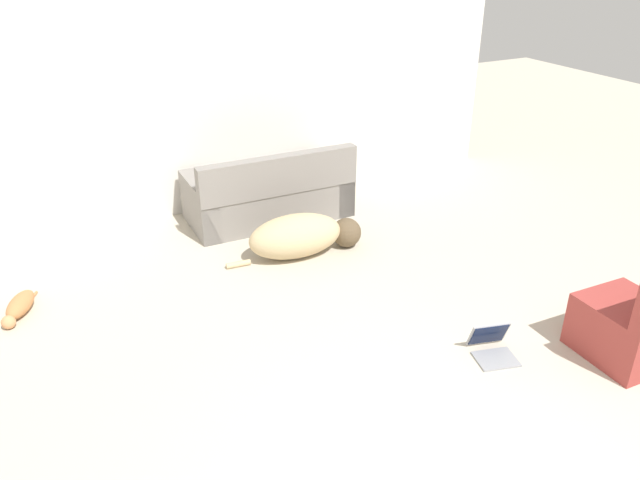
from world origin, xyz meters
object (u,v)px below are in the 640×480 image
object	(u,v)px
side_chair	(632,325)
couch	(269,195)
cat	(19,307)
dog	(302,236)
laptop_open	(491,344)

from	to	relation	value
side_chair	couch	bearing A→B (deg)	-66.70
cat	couch	bearing A→B (deg)	134.66
couch	dog	xyz separation A→B (m)	(-0.07, -0.96, -0.06)
couch	laptop_open	world-z (taller)	couch
cat	laptop_open	xyz separation A→B (m)	(3.18, -2.24, 0.00)
couch	laptop_open	xyz separation A→B (m)	(0.52, -3.07, -0.19)
couch	side_chair	bearing A→B (deg)	112.43
side_chair	cat	bearing A→B (deg)	-32.16
cat	side_chair	world-z (taller)	side_chair
laptop_open	cat	bearing A→B (deg)	159.69
couch	dog	size ratio (longest dim) A/B	1.25
couch	dog	bearing A→B (deg)	87.30
couch	cat	xyz separation A→B (m)	(-2.65, -0.83, -0.19)
laptop_open	side_chair	size ratio (longest dim) A/B	0.46
side_chair	dog	bearing A→B (deg)	-58.89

